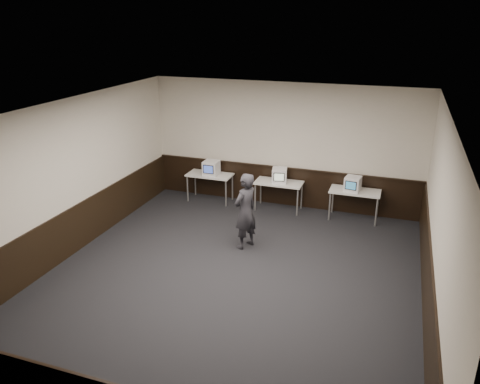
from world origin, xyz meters
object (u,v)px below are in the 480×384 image
(desk_left, at_px, (210,177))
(emac_right, at_px, (353,184))
(emac_center, at_px, (279,175))
(desk_right, at_px, (355,193))
(emac_left, at_px, (211,168))
(person, at_px, (245,211))
(desk_center, at_px, (279,185))

(desk_left, distance_m, emac_right, 3.74)
(desk_left, xyz_separation_m, emac_right, (3.73, -0.05, 0.25))
(emac_center, relative_size, emac_right, 1.06)
(desk_right, relative_size, emac_right, 2.83)
(emac_left, distance_m, emac_center, 1.85)
(desk_left, bearing_deg, person, -52.17)
(emac_left, bearing_deg, desk_center, 0.84)
(desk_right, bearing_deg, emac_center, -179.43)
(emac_center, bearing_deg, person, -105.40)
(desk_center, relative_size, emac_left, 2.87)
(emac_left, distance_m, emac_right, 3.67)
(desk_center, height_order, desk_right, same)
(emac_center, xyz_separation_m, emac_right, (1.82, -0.03, -0.00))
(emac_center, distance_m, emac_right, 1.82)
(desk_right, xyz_separation_m, emac_center, (-1.89, -0.02, 0.25))
(desk_right, distance_m, person, 3.05)
(desk_left, xyz_separation_m, emac_left, (0.06, -0.04, 0.26))
(desk_center, relative_size, desk_right, 1.00)
(desk_right, height_order, emac_center, emac_center)
(desk_center, height_order, emac_right, emac_right)
(person, bearing_deg, desk_right, 162.33)
(desk_center, bearing_deg, emac_right, -1.63)
(emac_right, bearing_deg, person, -124.32)
(desk_center, height_order, person, person)
(desk_left, bearing_deg, desk_center, 0.00)
(desk_left, xyz_separation_m, desk_center, (1.90, 0.00, 0.00))
(emac_left, bearing_deg, person, -53.04)
(desk_left, distance_m, desk_center, 1.90)
(desk_left, xyz_separation_m, emac_center, (1.91, -0.02, 0.25))
(desk_left, distance_m, person, 2.86)
(emac_right, height_order, person, person)
(desk_center, bearing_deg, desk_right, 0.00)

